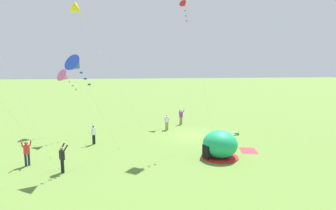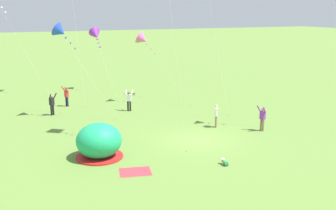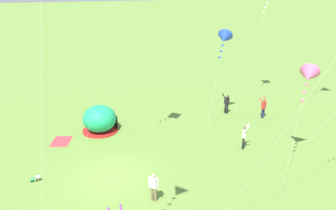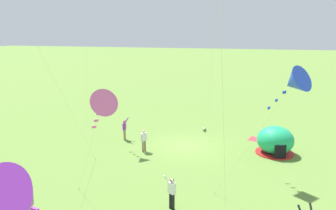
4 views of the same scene
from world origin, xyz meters
name	(u,v)px [view 2 (image 2 of 4)]	position (x,y,z in m)	size (l,w,h in m)	color
ground_plane	(197,141)	(0.00, 0.00, 0.00)	(300.00, 300.00, 0.00)	olive
popup_tent	(99,141)	(-6.80, -0.27, 1.00)	(2.81, 2.81, 2.10)	#1EAD6B
picnic_blanket	(135,172)	(-5.62, -3.23, 0.01)	(1.70, 1.30, 0.01)	#CC333D
toddler_crawling	(224,162)	(-0.68, -4.42, 0.18)	(0.27, 0.55, 0.32)	green
person_flying_kite	(129,100)	(-1.50, 9.55, 1.00)	(0.72, 0.65, 1.89)	black
person_with_toddler	(52,104)	(-7.80, 10.88, 1.00)	(0.72, 0.66, 1.89)	black
person_watching_sky	(216,115)	(2.79, 2.17, 0.96)	(0.41, 0.50, 1.72)	#8C7251
person_strolling	(66,96)	(-6.10, 13.57, 1.00)	(0.63, 0.72, 1.89)	#1E2347
person_near_tent	(262,118)	(5.35, -0.02, 1.00)	(0.54, 0.68, 1.89)	#8C7251
kite_blue	(60,31)	(-6.90, 9.89, 6.93)	(4.38, 3.44, 7.65)	silver
kite_pink	(143,39)	(0.88, 12.17, 5.94)	(4.30, 4.04, 6.67)	silver
kite_purple	(96,35)	(-1.51, 19.94, 6.00)	(1.33, 6.18, 6.81)	silver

